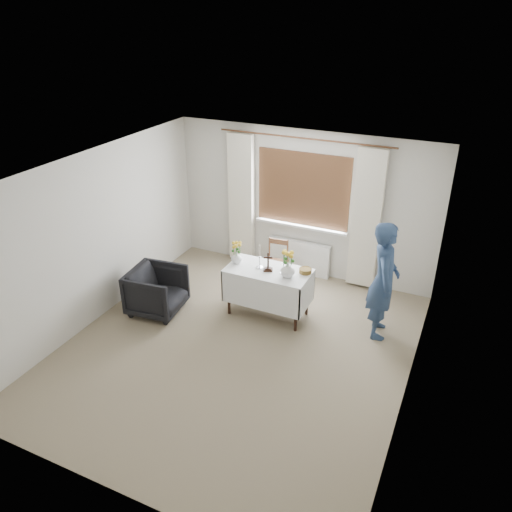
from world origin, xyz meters
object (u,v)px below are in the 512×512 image
Objects in this scene: armchair at (157,291)px; flower_vase_left at (237,257)px; wooden_chair at (276,264)px; flower_vase_right at (288,270)px; altar_table at (268,292)px; wooden_cross at (268,262)px; person at (383,280)px.

flower_vase_left is (1.04, 0.65, 0.49)m from armchair.
flower_vase_left reaches higher than wooden_chair.
wooden_chair is 3.61× the size of flower_vase_right.
wooden_chair reaches higher than armchair.
altar_table is 1.69m from armchair.
altar_table is 7.09× the size of flower_vase_left.
flower_vase_left is (-0.29, -0.84, 0.45)m from wooden_chair.
flower_vase_left is at bearing 175.06° from flower_vase_right.
wooden_cross is at bearing -3.55° from flower_vase_left.
flower_vase_left reaches higher than armchair.
armchair is 0.45× the size of person.
armchair is 2.04m from flower_vase_right.
armchair is at bearing -158.05° from altar_table.
wooden_cross is (1.57, 0.61, 0.55)m from armchair.
person reaches higher than wooden_cross.
altar_table is 0.89m from wooden_chair.
flower_vase_left is (-0.53, 0.03, -0.06)m from wooden_cross.
wooden_chair is (-0.24, 0.85, 0.01)m from altar_table.
flower_vase_right is (-1.30, -0.29, 0.01)m from person.
flower_vase_left is 0.80× the size of flower_vase_right.
armchair is 1.32m from flower_vase_left.
person is at bearing 7.95° from altar_table.
altar_table is 0.72× the size of person.
wooden_cross is at bearing -82.45° from altar_table.
wooden_chair is 0.46× the size of person.
armchair is 2.70× the size of wooden_cross.
wooden_chair is at bearing 82.18° from wooden_cross.
armchair is (-1.57, -0.63, -0.03)m from altar_table.
flower_vase_left is at bearing -115.67° from wooden_chair.
wooden_cross is (0.24, -0.87, 0.51)m from wooden_chair.
flower_vase_right reaches higher than wooden_chair.
wooden_chair is 1.04m from wooden_cross.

